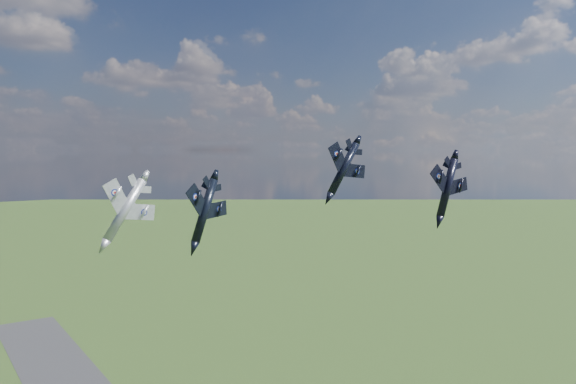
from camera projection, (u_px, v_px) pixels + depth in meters
jet_lead_navy at (205, 211)px, 87.70m from camera, size 14.84×17.07×6.93m
jet_right_navy at (447, 188)px, 87.11m from camera, size 9.98×13.12×5.39m
jet_high_navy at (344, 169)px, 113.30m from camera, size 11.75×16.44×9.30m
jet_left_silver at (125, 210)px, 78.94m from camera, size 11.70×14.98×7.88m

